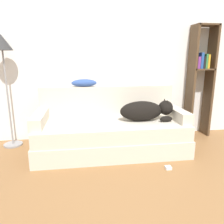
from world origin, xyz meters
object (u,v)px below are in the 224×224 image
Objects in this scene: couch at (111,136)px; throw_pillow at (84,83)px; bookshelf at (201,76)px; power_adapter at (168,168)px; dog at (146,110)px; laptop at (103,121)px; floor_lamp at (3,55)px.

throw_pillow reaches higher than couch.
power_adapter is (-0.93, -1.09, -0.97)m from bookshelf.
dog is at bearing -26.69° from throw_pillow.
power_adapter is (0.59, -0.63, -0.20)m from couch.
dog is 1.23m from bookshelf.
throw_pillow is at bearing 133.02° from power_adapter.
throw_pillow is 5.34× the size of power_adapter.
couch reaches higher than power_adapter.
dog reaches higher than couch.
floor_lamp is (-1.31, 0.40, 0.86)m from laptop.
floor_lamp reaches higher than throw_pillow.
bookshelf is (1.86, 0.09, 0.07)m from throw_pillow.
dog is at bearing 10.21° from laptop.
throw_pillow is (-0.24, 0.38, 0.48)m from laptop.
dog is at bearing -12.93° from floor_lamp.
bookshelf is at bearing 29.73° from laptop.
bookshelf is at bearing 16.73° from couch.
laptop is at bearing -164.01° from bookshelf.
laptop is (-0.11, -0.01, 0.23)m from couch.
dog is 0.98m from throw_pillow.
bookshelf is at bearing 1.30° from floor_lamp.
couch is at bearing 18.84° from laptop.
bookshelf is at bearing 2.76° from throw_pillow.
couch is at bearing 132.97° from power_adapter.
throw_pillow is at bearing 135.77° from laptop.
throw_pillow is 0.23× the size of floor_lamp.
couch is 1.14× the size of bookshelf.
bookshelf is 1.12× the size of floor_lamp.
dog is 10.78× the size of power_adapter.
throw_pillow is at bearing 153.31° from dog.
floor_lamp reaches higher than laptop.
couch is 1.77m from bookshelf.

